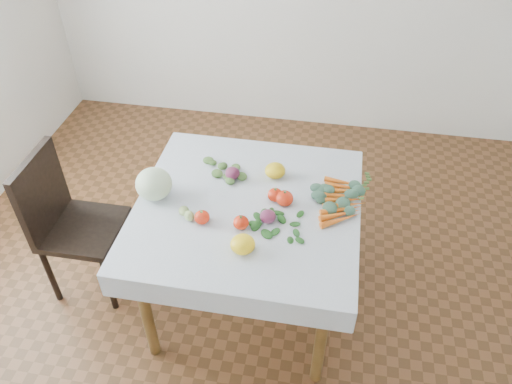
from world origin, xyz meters
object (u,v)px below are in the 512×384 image
cabbage (154,184)px  carrot_bunch (344,200)px  chair (66,217)px  table (248,220)px  heirloom_back (275,171)px

cabbage → carrot_bunch: 0.97m
chair → cabbage: (0.55, 0.01, 0.31)m
cabbage → carrot_bunch: bearing=7.2°
carrot_bunch → chair: bearing=-175.0°
table → cabbage: 0.51m
cabbage → heirloom_back: cabbage is taller
table → cabbage: size_ratio=5.42×
heirloom_back → carrot_bunch: (0.38, -0.15, -0.02)m
table → cabbage: cabbage is taller
chair → cabbage: size_ratio=4.98×
chair → carrot_bunch: bearing=5.0°
chair → heirloom_back: size_ratio=8.23×
table → heirloom_back: (0.10, 0.25, 0.14)m
table → carrot_bunch: size_ratio=2.56×
table → chair: 1.04m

